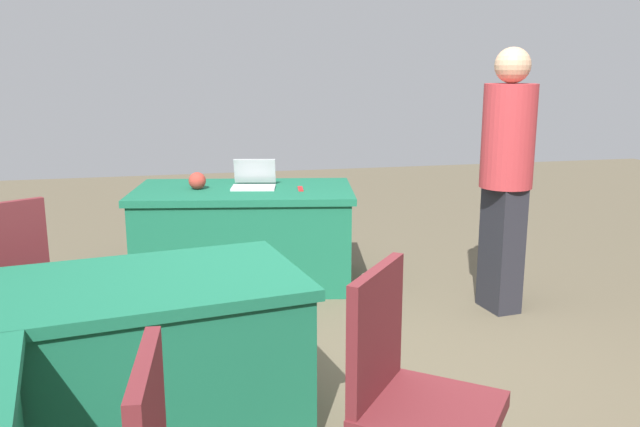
{
  "coord_description": "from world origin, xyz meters",
  "views": [
    {
      "loc": [
        0.85,
        3.0,
        1.62
      ],
      "look_at": [
        0.13,
        -0.15,
        0.9
      ],
      "focal_mm": 37.31,
      "sensor_mm": 36.0,
      "label": 1
    }
  ],
  "objects_px": {
    "laptop_silver": "(254,182)",
    "yarn_ball": "(197,181)",
    "table_mid_left": "(129,360)",
    "person_presenter": "(506,167)",
    "chair_near_front": "(410,389)",
    "scissors_red": "(300,189)",
    "table_foreground": "(245,235)"
  },
  "relations": [
    {
      "from": "laptop_silver",
      "to": "yarn_ball",
      "type": "height_order",
      "value": "laptop_silver"
    },
    {
      "from": "table_mid_left",
      "to": "yarn_ball",
      "type": "height_order",
      "value": "yarn_ball"
    },
    {
      "from": "person_presenter",
      "to": "laptop_silver",
      "type": "bearing_deg",
      "value": -129.13
    },
    {
      "from": "table_mid_left",
      "to": "chair_near_front",
      "type": "relative_size",
      "value": 1.68
    },
    {
      "from": "chair_near_front",
      "to": "scissors_red",
      "type": "bearing_deg",
      "value": -144.75
    },
    {
      "from": "laptop_silver",
      "to": "scissors_red",
      "type": "relative_size",
      "value": 2.06
    },
    {
      "from": "table_foreground",
      "to": "person_presenter",
      "type": "relative_size",
      "value": 1.01
    },
    {
      "from": "scissors_red",
      "to": "table_foreground",
      "type": "bearing_deg",
      "value": -99.44
    },
    {
      "from": "table_mid_left",
      "to": "laptop_silver",
      "type": "bearing_deg",
      "value": -111.58
    },
    {
      "from": "chair_near_front",
      "to": "person_presenter",
      "type": "xyz_separation_m",
      "value": [
        -1.38,
        -1.97,
        0.42
      ]
    },
    {
      "from": "scissors_red",
      "to": "person_presenter",
      "type": "bearing_deg",
      "value": 63.6
    },
    {
      "from": "table_foreground",
      "to": "scissors_red",
      "type": "height_order",
      "value": "scissors_red"
    },
    {
      "from": "laptop_silver",
      "to": "yarn_ball",
      "type": "bearing_deg",
      "value": 8.71
    },
    {
      "from": "table_foreground",
      "to": "table_mid_left",
      "type": "distance_m",
      "value": 2.19
    },
    {
      "from": "table_mid_left",
      "to": "scissors_red",
      "type": "xyz_separation_m",
      "value": [
        -1.15,
        -1.93,
        0.36
      ]
    },
    {
      "from": "chair_near_front",
      "to": "person_presenter",
      "type": "height_order",
      "value": "person_presenter"
    },
    {
      "from": "person_presenter",
      "to": "scissors_red",
      "type": "relative_size",
      "value": 9.64
    },
    {
      "from": "scissors_red",
      "to": "chair_near_front",
      "type": "bearing_deg",
      "value": 4.59
    },
    {
      "from": "laptop_silver",
      "to": "chair_near_front",
      "type": "bearing_deg",
      "value": 104.87
    },
    {
      "from": "person_presenter",
      "to": "laptop_silver",
      "type": "xyz_separation_m",
      "value": [
        1.53,
        -0.98,
        -0.21
      ]
    },
    {
      "from": "laptop_silver",
      "to": "scissors_red",
      "type": "height_order",
      "value": "laptop_silver"
    },
    {
      "from": "scissors_red",
      "to": "laptop_silver",
      "type": "bearing_deg",
      "value": -106.22
    },
    {
      "from": "chair_near_front",
      "to": "yarn_ball",
      "type": "height_order",
      "value": "chair_near_front"
    },
    {
      "from": "person_presenter",
      "to": "table_foreground",
      "type": "bearing_deg",
      "value": -127.31
    },
    {
      "from": "table_mid_left",
      "to": "chair_near_front",
      "type": "distance_m",
      "value": 1.32
    },
    {
      "from": "chair_near_front",
      "to": "laptop_silver",
      "type": "xyz_separation_m",
      "value": [
        0.15,
        -2.95,
        0.21
      ]
    },
    {
      "from": "table_foreground",
      "to": "yarn_ball",
      "type": "height_order",
      "value": "yarn_ball"
    },
    {
      "from": "chair_near_front",
      "to": "person_presenter",
      "type": "relative_size",
      "value": 0.56
    },
    {
      "from": "table_foreground",
      "to": "chair_near_front",
      "type": "xyz_separation_m",
      "value": [
        -0.23,
        2.94,
        0.19
      ]
    },
    {
      "from": "table_mid_left",
      "to": "scissors_red",
      "type": "height_order",
      "value": "scissors_red"
    },
    {
      "from": "table_mid_left",
      "to": "person_presenter",
      "type": "xyz_separation_m",
      "value": [
        -2.35,
        -1.1,
        0.61
      ]
    },
    {
      "from": "chair_near_front",
      "to": "person_presenter",
      "type": "distance_m",
      "value": 2.45
    }
  ]
}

